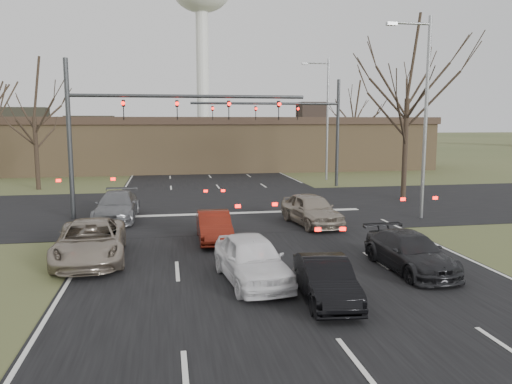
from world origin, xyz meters
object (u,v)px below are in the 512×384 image
(streetlight_right_near, at_px, (423,108))
(mast_arm_far, at_px, (302,120))
(building, at_px, (223,143))
(car_grey_ahead, at_px, (117,206))
(car_charcoal_sedan, at_px, (410,252))
(water_tower, at_px, (202,0))
(car_silver_suv, at_px, (90,241))
(car_silver_ahead, at_px, (311,209))
(car_black_hatch, at_px, (326,280))
(car_red_ahead, at_px, (214,227))
(streetlight_right_far, at_px, (325,113))
(mast_arm_near, at_px, (136,118))
(car_white_sedan, at_px, (252,259))

(streetlight_right_near, bearing_deg, mast_arm_far, 101.47)
(building, relative_size, car_grey_ahead, 8.72)
(building, distance_m, streetlight_right_near, 28.97)
(mast_arm_far, bearing_deg, car_charcoal_sedan, -95.45)
(water_tower, relative_size, car_charcoal_sedan, 10.36)
(car_silver_suv, height_order, car_charcoal_sedan, car_silver_suv)
(building, distance_m, car_silver_ahead, 28.67)
(building, bearing_deg, streetlight_right_near, -76.31)
(water_tower, xyz_separation_m, car_black_hatch, (-5.50, -120.45, -34.87))
(car_red_ahead, relative_size, car_silver_ahead, 0.84)
(water_tower, distance_m, car_silver_suv, 120.91)
(building, distance_m, streetlight_right_far, 13.53)
(streetlight_right_near, bearing_deg, mast_arm_near, 167.95)
(car_red_ahead, bearing_deg, mast_arm_near, 119.89)
(car_silver_suv, bearing_deg, mast_arm_far, 51.50)
(mast_arm_near, height_order, car_red_ahead, mast_arm_near)
(building, distance_m, car_white_sedan, 36.67)
(mast_arm_far, bearing_deg, car_grey_ahead, -139.40)
(streetlight_right_far, xyz_separation_m, car_white_sedan, (-10.56, -25.47, -4.85))
(car_grey_ahead, xyz_separation_m, car_silver_ahead, (9.28, -2.91, 0.05))
(mast_arm_near, bearing_deg, streetlight_right_far, 43.89)
(car_charcoal_sedan, height_order, car_silver_ahead, car_silver_ahead)
(water_tower, bearing_deg, mast_arm_near, -95.99)
(car_black_hatch, relative_size, car_grey_ahead, 0.75)
(car_grey_ahead, bearing_deg, car_white_sedan, -63.14)
(car_red_ahead, bearing_deg, car_charcoal_sedan, -40.12)
(car_charcoal_sedan, bearing_deg, mast_arm_far, 81.81)
(water_tower, height_order, mast_arm_near, water_tower)
(car_grey_ahead, height_order, car_red_ahead, car_grey_ahead)
(car_red_ahead, bearing_deg, water_tower, 86.70)
(streetlight_right_near, relative_size, car_black_hatch, 2.74)
(building, xyz_separation_m, car_charcoal_sedan, (2.16, -36.20, -2.04))
(car_white_sedan, distance_m, car_charcoal_sedan, 5.41)
(car_charcoal_sedan, height_order, car_red_ahead, car_charcoal_sedan)
(water_tower, relative_size, streetlight_right_near, 4.45)
(car_charcoal_sedan, height_order, car_grey_ahead, car_grey_ahead)
(car_charcoal_sedan, bearing_deg, mast_arm_near, 127.23)
(mast_arm_far, bearing_deg, car_white_sedan, -109.08)
(streetlight_right_near, bearing_deg, car_silver_ahead, -174.27)
(streetlight_right_far, relative_size, car_black_hatch, 2.74)
(water_tower, bearing_deg, car_silver_ahead, -91.55)
(building, distance_m, mast_arm_near, 26.14)
(building, height_order, water_tower, water_tower)
(car_grey_ahead, relative_size, car_red_ahead, 1.30)
(building, height_order, streetlight_right_near, streetlight_right_near)
(car_white_sedan, distance_m, car_red_ahead, 5.54)
(car_black_hatch, bearing_deg, car_red_ahead, 112.56)
(car_grey_ahead, bearing_deg, water_tower, 85.35)
(mast_arm_far, bearing_deg, car_red_ahead, -116.82)
(mast_arm_near, bearing_deg, car_grey_ahead, -147.06)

